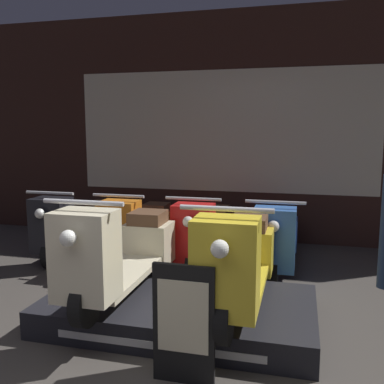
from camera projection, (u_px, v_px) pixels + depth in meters
The scene contains 9 objects.
shop_wall_back at pixel (223, 128), 6.06m from camera, with size 7.71×0.09×3.20m.
display_platform at pixel (179, 311), 3.50m from camera, with size 2.17×1.15×0.22m.
scooter_display_left at pixel (121, 252), 3.53m from camera, with size 0.59×1.71×0.89m.
scooter_display_right at pixel (239, 261), 3.29m from camera, with size 0.59×1.71×0.89m.
scooter_backrow_0 at pixel (79, 226), 5.45m from camera, with size 0.59×1.71×0.89m.
scooter_backrow_1 at pixel (140, 230), 5.25m from camera, with size 0.59×1.71×0.89m.
scooter_backrow_2 at pixel (206, 234), 5.05m from camera, with size 0.59×1.71×0.89m.
scooter_backrow_3 at pixel (277, 238), 4.84m from camera, with size 0.59×1.71×0.89m.
price_sign_board at pixel (184, 324), 2.64m from camera, with size 0.39×0.04×0.77m.
Camera 1 is at (1.10, -1.83, 1.58)m, focal length 40.00 mm.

